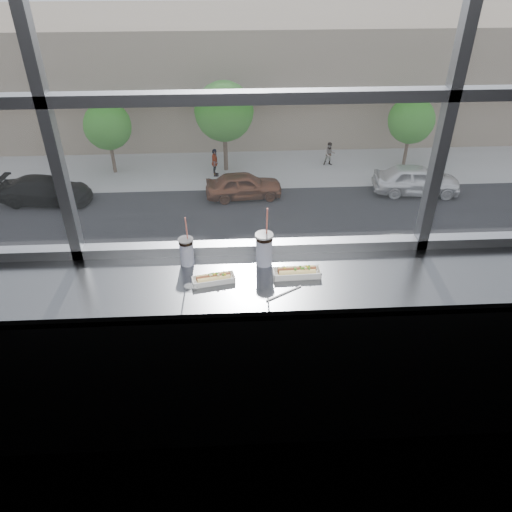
{
  "coord_description": "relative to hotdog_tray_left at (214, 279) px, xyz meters",
  "views": [
    {
      "loc": [
        -0.11,
        -0.94,
        2.72
      ],
      "look_at": [
        0.01,
        1.23,
        1.25
      ],
      "focal_mm": 35.0,
      "sensor_mm": 36.0,
      "label": 1
    }
  ],
  "objects": [
    {
      "name": "window_glass",
      "position": [
        0.22,
        0.31,
        1.18
      ],
      "size": [
        6.0,
        0.0,
        6.0
      ],
      "primitive_type": "plane",
      "rotation": [
        1.57,
        0.0,
        0.0
      ],
      "color": "silver",
      "rests_on": "ground"
    },
    {
      "name": "tree_right",
      "position": [
        11.64,
        28.29,
        -9.0
      ],
      "size": [
        2.95,
        2.95,
        4.61
      ],
      "color": "#47382B",
      "rests_on": "far_sidewalk"
    },
    {
      "name": "plaza_ground",
      "position": [
        0.22,
        43.79,
        -12.12
      ],
      "size": [
        120.0,
        120.0,
        0.0
      ],
      "primitive_type": "plane",
      "color": "gray",
      "rests_on": "ground"
    },
    {
      "name": "soda_cup_left",
      "position": [
        -0.15,
        0.18,
        0.07
      ],
      "size": [
        0.08,
        0.08,
        0.31
      ],
      "color": "white",
      "rests_on": "counter"
    },
    {
      "name": "street_asphalt",
      "position": [
        0.22,
        20.29,
        -12.09
      ],
      "size": [
        80.0,
        10.0,
        0.06
      ],
      "primitive_type": "cube",
      "color": "black",
      "rests_on": "plaza_ground"
    },
    {
      "name": "window_mullions",
      "position": [
        0.22,
        0.29,
        1.18
      ],
      "size": [
        6.0,
        0.08,
        2.4
      ],
      "primitive_type": null,
      "color": "gray",
      "rests_on": "ground"
    },
    {
      "name": "pedestrian_b",
      "position": [
        -0.9,
        27.38,
        -11.0
      ],
      "size": [
        0.72,
        0.96,
        2.16
      ],
      "primitive_type": "imported",
      "rotation": [
        0.0,
        0.0,
        1.57
      ],
      "color": "#66605B",
      "rests_on": "far_sidewalk"
    },
    {
      "name": "loose_straw",
      "position": [
        0.37,
        -0.12,
        -0.02
      ],
      "size": [
        0.2,
        0.12,
        0.01
      ],
      "primitive_type": "cylinder",
      "rotation": [
        0.0,
        1.57,
        0.54
      ],
      "color": "white",
      "rests_on": "counter"
    },
    {
      "name": "counter",
      "position": [
        0.22,
        0.02,
        -0.05
      ],
      "size": [
        6.0,
        0.55,
        0.06
      ],
      "primitive_type": "cube",
      "color": "slate",
      "rests_on": "ground"
    },
    {
      "name": "soda_cup_right",
      "position": [
        0.28,
        0.16,
        0.09
      ],
      "size": [
        0.1,
        0.1,
        0.37
      ],
      "color": "white",
      "rests_on": "counter"
    },
    {
      "name": "car_near_b",
      "position": [
        -5.6,
        16.29,
        -11.14
      ],
      "size": [
        2.89,
        5.73,
        1.84
      ],
      "primitive_type": "imported",
      "rotation": [
        0.0,
        0.0,
        1.68
      ],
      "color": "black",
      "rests_on": "street_asphalt"
    },
    {
      "name": "hotdog_tray_left",
      "position": [
        0.0,
        0.0,
        0.0
      ],
      "size": [
        0.24,
        0.12,
        0.06
      ],
      "rotation": [
        0.0,
        0.0,
        0.19
      ],
      "color": "white",
      "rests_on": "counter"
    },
    {
      "name": "wrapper",
      "position": [
        -0.12,
        -0.04,
        -0.01
      ],
      "size": [
        0.09,
        0.06,
        0.02
      ],
      "primitive_type": "ellipsoid",
      "color": "silver",
      "rests_on": "counter"
    },
    {
      "name": "car_near_d",
      "position": [
        8.04,
        16.29,
        -11.0
      ],
      "size": [
        3.04,
        6.51,
        2.12
      ],
      "primitive_type": "imported",
      "rotation": [
        0.0,
        0.0,
        1.51
      ],
      "color": "silver",
      "rests_on": "street_asphalt"
    },
    {
      "name": "counter_fascia",
      "position": [
        0.22,
        -0.24,
        -0.57
      ],
      "size": [
        6.0,
        0.04,
        1.04
      ],
      "primitive_type": "cube",
      "color": "slate",
      "rests_on": "ground"
    },
    {
      "name": "wall_back_lower",
      "position": [
        0.22,
        0.29,
        -0.57
      ],
      "size": [
        6.0,
        0.0,
        6.0
      ],
      "primitive_type": "plane",
      "rotation": [
        1.57,
        0.0,
        0.0
      ],
      "color": "black",
      "rests_on": "ground"
    },
    {
      "name": "pedestrian_c",
      "position": [
        6.67,
        28.65,
        -11.14
      ],
      "size": [
        0.84,
        0.63,
        1.89
      ],
      "primitive_type": "imported",
      "color": "#66605B",
      "rests_on": "far_sidewalk"
    },
    {
      "name": "car_far_c",
      "position": [
        11.08,
        24.29,
        -10.91
      ],
      "size": [
        3.54,
        7.14,
        2.3
      ],
      "primitive_type": "imported",
      "rotation": [
        0.0,
        0.0,
        1.47
      ],
      "color": "silver",
      "rests_on": "street_asphalt"
    },
    {
      "name": "far_building",
      "position": [
        0.22,
        38.29,
        -8.12
      ],
      "size": [
        50.0,
        14.0,
        8.0
      ],
      "primitive_type": "cube",
      "color": "gray",
      "rests_on": "plaza_ground"
    },
    {
      "name": "far_sidewalk",
      "position": [
        0.22,
        28.29,
        -12.1
      ],
      "size": [
        80.0,
        6.0,
        0.04
      ],
      "primitive_type": "cube",
      "color": "gray",
      "rests_on": "plaza_ground"
    },
    {
      "name": "car_far_a",
      "position": [
        -10.57,
        24.29,
        -11.06
      ],
      "size": [
        3.05,
        6.23,
        2.01
      ],
      "primitive_type": "imported",
      "rotation": [
        0.0,
        0.0,
        1.48
      ],
      "color": "black",
      "rests_on": "street_asphalt"
    },
    {
      "name": "car_far_b",
      "position": [
        0.83,
        24.29,
        -11.05
      ],
      "size": [
        2.99,
        6.24,
        2.02
      ],
      "primitive_type": "imported",
      "rotation": [
        0.0,
        0.0,
        1.65
      ],
      "color": "brown",
      "rests_on": "street_asphalt"
    },
    {
      "name": "hotdog_tray_right",
      "position": [
        0.45,
        0.03,
        0.0
      ],
      "size": [
        0.26,
        0.09,
        0.06
      ],
      "rotation": [
        0.0,
        0.0,
        0.03
      ],
      "color": "white",
      "rests_on": "counter"
    },
    {
      "name": "tree_center",
      "position": [
        -0.21,
        28.29,
        -8.23
      ],
      "size": [
        3.68,
        3.68,
        5.74
      ],
      "color": "#47382B",
      "rests_on": "far_sidewalk"
    },
    {
      "name": "tree_left",
      "position": [
        -7.43,
        28.29,
        -9.01
      ],
      "size": [
        2.94,
        2.94,
        4.6
      ],
      "color": "#47382B",
      "rests_on": "far_sidewalk"
    },
    {
      "name": "plaza_near",
      "position": [
        0.22,
        7.29,
        -12.1
      ],
      "size": [
        50.0,
        14.0,
        0.04
      ],
      "primitive_type": "cube",
      "color": "gray",
      "rests_on": "plaza_ground"
    }
  ]
}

